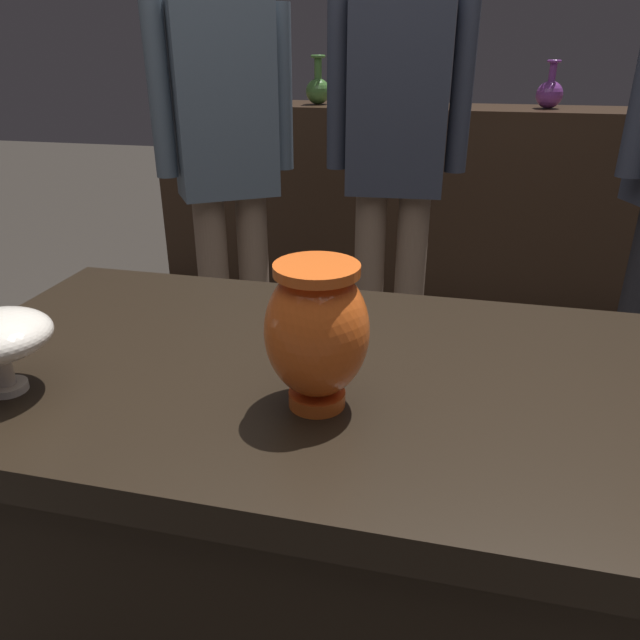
% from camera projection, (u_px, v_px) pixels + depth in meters
% --- Properties ---
extents(display_plinth, '(1.20, 0.64, 0.80)m').
position_uv_depth(display_plinth, '(322.00, 562.00, 1.06)').
color(display_plinth, black).
rests_on(display_plinth, ground_plane).
extents(back_display_shelf, '(2.60, 0.40, 0.99)m').
position_uv_depth(back_display_shelf, '(421.00, 211.00, 2.98)').
color(back_display_shelf, '#382619').
rests_on(back_display_shelf, ground_plane).
extents(vase_centerpiece, '(0.13, 0.13, 0.20)m').
position_uv_depth(vase_centerpiece, '(317.00, 331.00, 0.76)').
color(vase_centerpiece, '#E55B1E').
rests_on(vase_centerpiece, display_plinth).
extents(shelf_vase_right, '(0.11, 0.11, 0.20)m').
position_uv_depth(shelf_vase_right, '(550.00, 93.00, 2.63)').
color(shelf_vase_right, '#7A388E').
rests_on(shelf_vase_right, back_display_shelf).
extents(shelf_vase_center, '(0.08, 0.08, 0.29)m').
position_uv_depth(shelf_vase_center, '(430.00, 74.00, 2.67)').
color(shelf_vase_center, gray).
rests_on(shelf_vase_center, back_display_shelf).
extents(shelf_vase_left, '(0.12, 0.12, 0.22)m').
position_uv_depth(shelf_vase_left, '(318.00, 88.00, 2.82)').
color(shelf_vase_left, '#477A38').
rests_on(shelf_vase_left, back_display_shelf).
extents(shelf_vase_far_left, '(0.10, 0.10, 0.18)m').
position_uv_depth(shelf_vase_far_left, '(217.00, 89.00, 2.96)').
color(shelf_vase_far_left, '#E55B1E').
rests_on(shelf_vase_far_left, back_display_shelf).
extents(visitor_center_back, '(0.47, 0.20, 1.58)m').
position_uv_depth(visitor_center_back, '(396.00, 149.00, 2.02)').
color(visitor_center_back, '#846B56').
rests_on(visitor_center_back, ground_plane).
extents(visitor_near_left, '(0.40, 0.33, 1.56)m').
position_uv_depth(visitor_near_left, '(226.00, 152.00, 2.01)').
color(visitor_near_left, '#846B56').
rests_on(visitor_near_left, ground_plane).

